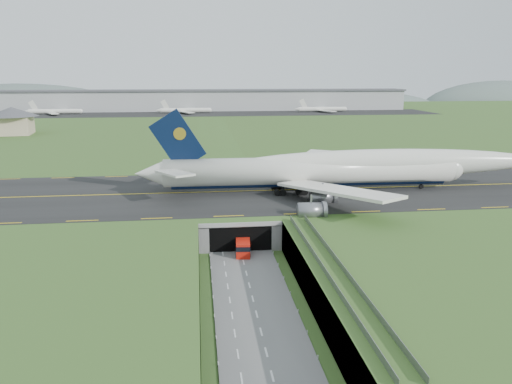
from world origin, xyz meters
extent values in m
plane|color=#3B5421|center=(0.00, 0.00, 0.00)|extent=(900.00, 900.00, 0.00)
cube|color=gray|center=(0.00, 0.00, 3.00)|extent=(800.00, 800.00, 6.00)
cube|color=slate|center=(0.00, -7.50, 0.10)|extent=(12.00, 75.00, 0.20)
cube|color=black|center=(0.00, 33.00, 6.09)|extent=(800.00, 44.00, 0.18)
cube|color=gray|center=(0.00, 19.00, 5.50)|extent=(16.00, 22.00, 1.00)
cube|color=gray|center=(-7.00, 19.00, 3.00)|extent=(2.00, 22.00, 6.00)
cube|color=gray|center=(7.00, 19.00, 3.00)|extent=(2.00, 22.00, 6.00)
cube|color=black|center=(0.00, 14.00, 2.50)|extent=(12.00, 12.00, 5.00)
cube|color=#A8A8A3|center=(0.00, 7.95, 5.60)|extent=(17.00, 0.50, 0.80)
cube|color=#A8A8A3|center=(11.00, -18.50, 5.80)|extent=(3.00, 53.00, 0.50)
cube|color=gray|center=(9.60, -18.50, 6.55)|extent=(0.06, 53.00, 1.00)
cube|color=gray|center=(12.40, -18.50, 6.55)|extent=(0.06, 53.00, 1.00)
cylinder|color=#A8A8A3|center=(11.00, -28.00, 2.80)|extent=(0.90, 0.90, 5.60)
cylinder|color=#A8A8A3|center=(11.00, -16.00, 2.80)|extent=(0.90, 0.90, 5.60)
cylinder|color=#A8A8A3|center=(11.00, -4.00, 2.80)|extent=(0.90, 0.90, 5.60)
cylinder|color=silver|center=(18.61, 30.73, 11.23)|extent=(68.72, 7.72, 6.46)
sphere|color=silver|center=(52.91, 30.10, 11.23)|extent=(6.44, 6.44, 6.33)
cone|color=silver|center=(-18.72, 31.42, 11.23)|extent=(7.18, 6.26, 6.14)
ellipsoid|color=silver|center=(37.13, 30.39, 12.68)|extent=(75.04, 7.32, 6.78)
ellipsoid|color=black|center=(51.90, 30.12, 12.03)|extent=(4.57, 2.91, 2.26)
cylinder|color=black|center=(18.61, 30.73, 8.71)|extent=(65.22, 3.92, 2.71)
cube|color=silver|center=(20.93, 46.84, 10.22)|extent=(21.65, 29.55, 2.72)
cube|color=silver|center=(-12.53, 38.88, 12.74)|extent=(9.36, 11.92, 1.03)
cube|color=silver|center=(20.33, 14.55, 10.22)|extent=(20.82, 29.88, 2.72)
cube|color=silver|center=(-12.80, 23.74, 12.74)|extent=(9.08, 11.96, 1.03)
cube|color=black|center=(-12.16, 31.30, 18.79)|extent=(12.84, 0.84, 14.28)
cylinder|color=gold|center=(-11.66, 31.29, 20.31)|extent=(2.84, 0.76, 2.83)
cylinder|color=slate|center=(19.52, 40.30, 7.09)|extent=(5.31, 3.43, 3.33)
cylinder|color=slate|center=(14.95, 50.98, 7.09)|extent=(5.31, 3.43, 3.33)
cylinder|color=slate|center=(19.16, 21.13, 7.09)|extent=(5.31, 3.43, 3.33)
cylinder|color=slate|center=(14.20, 10.63, 7.09)|extent=(5.31, 3.43, 3.33)
cylinder|color=black|center=(46.05, 30.22, 6.73)|extent=(1.12, 0.52, 1.11)
cube|color=black|center=(14.07, 30.82, 6.89)|extent=(6.18, 7.17, 1.41)
cube|color=red|center=(0.34, 6.96, 1.59)|extent=(3.14, 7.14, 2.78)
cube|color=black|center=(0.34, 6.96, 2.15)|extent=(3.20, 7.24, 0.93)
cube|color=black|center=(0.34, 6.96, 0.43)|extent=(2.92, 6.66, 0.46)
cylinder|color=black|center=(-1.05, 4.75, 0.51)|extent=(0.39, 0.86, 0.83)
cylinder|color=black|center=(-0.68, 9.37, 0.51)|extent=(0.39, 0.86, 0.83)
cylinder|color=black|center=(1.35, 4.56, 0.51)|extent=(0.39, 0.86, 0.83)
cylinder|color=black|center=(1.72, 9.18, 0.51)|extent=(0.39, 0.86, 0.83)
cube|color=#C8B091|center=(-91.77, 158.55, 10.20)|extent=(17.41, 17.41, 8.39)
cone|color=#4C4C51|center=(-91.77, 158.55, 16.49)|extent=(25.53, 25.53, 4.20)
cube|color=#B2B2B2|center=(0.00, 300.00, 13.50)|extent=(300.00, 22.00, 15.00)
cube|color=#4C4C51|center=(0.00, 300.00, 21.00)|extent=(302.00, 24.00, 1.20)
cube|color=black|center=(0.00, 270.00, 6.14)|extent=(320.00, 50.00, 0.08)
cylinder|color=silver|center=(-104.14, 275.00, 8.18)|extent=(34.00, 3.20, 3.20)
cylinder|color=silver|center=(-15.81, 275.00, 8.18)|extent=(34.00, 3.20, 3.20)
cylinder|color=silver|center=(82.54, 275.00, 8.18)|extent=(34.00, 3.20, 3.20)
ellipsoid|color=#4F5F58|center=(-180.00, 430.00, -4.00)|extent=(220.00, 77.00, 56.00)
ellipsoid|color=#4F5F58|center=(120.00, 430.00, -4.00)|extent=(260.00, 91.00, 44.00)
ellipsoid|color=#4F5F58|center=(320.00, 430.00, -4.00)|extent=(180.00, 63.00, 60.00)
camera|label=1|loc=(-7.66, -82.46, 33.60)|focal=35.00mm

